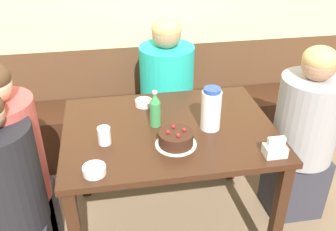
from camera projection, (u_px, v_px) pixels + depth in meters
ground_plane at (169, 223)px, 2.50m from camera, size 12.00×12.00×0.00m
bench_seat at (152, 128)px, 3.09m from camera, size 2.76×0.38×0.46m
dining_table at (169, 142)px, 2.17m from camera, size 1.19×0.87×0.75m
birthday_cake at (176, 139)px, 1.95m from camera, size 0.22×0.22×0.10m
water_pitcher at (211, 109)px, 2.05m from camera, size 0.11×0.11×0.25m
soju_bottle at (155, 109)px, 2.09m from camera, size 0.06×0.06×0.22m
napkin_holder at (275, 149)px, 1.87m from camera, size 0.11×0.08×0.11m
bowl_soup_white at (94, 170)px, 1.76m from camera, size 0.11×0.11×0.04m
bowl_rice_small at (144, 103)px, 2.33m from camera, size 0.11×0.11×0.04m
glass_water_tall at (104, 136)px, 1.96m from camera, size 0.07×0.07×0.10m
person_teal_shirt at (9, 202)px, 1.86m from camera, size 0.36×0.36×1.18m
person_pale_blue_shirt at (167, 95)px, 2.80m from camera, size 0.39×0.39×1.18m
person_grey_tee at (14, 175)px, 1.99m from camera, size 0.35×0.35×1.24m
person_dark_striped at (303, 137)px, 2.34m from camera, size 0.38×0.38×1.18m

